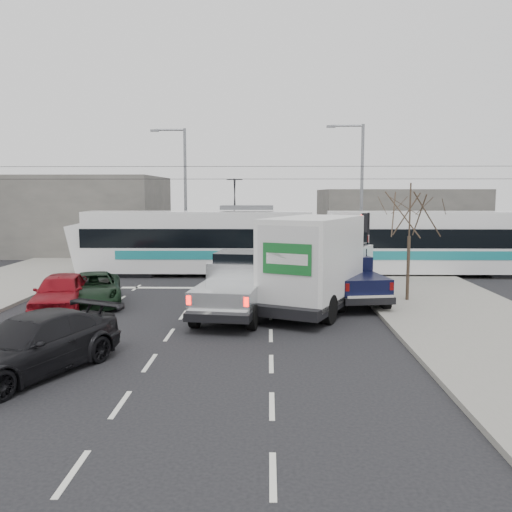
{
  "coord_description": "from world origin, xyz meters",
  "views": [
    {
      "loc": [
        1.62,
        -20.61,
        4.73
      ],
      "look_at": [
        1.03,
        4.45,
        1.8
      ],
      "focal_mm": 38.0,
      "sensor_mm": 36.0,
      "label": 1
    }
  ],
  "objects_px": {
    "street_lamp_far": "(183,187)",
    "silver_pickup": "(237,284)",
    "red_car": "(61,292)",
    "tram": "(319,242)",
    "green_car": "(94,289)",
    "traffic_signal": "(366,233)",
    "street_lamp_near": "(359,187)",
    "dark_car": "(31,345)",
    "navy_pickup": "(347,276)",
    "box_truck": "(318,264)",
    "bare_tree": "(410,215)"
  },
  "relations": [
    {
      "from": "traffic_signal",
      "to": "tram",
      "type": "distance_m",
      "value": 4.41
    },
    {
      "from": "street_lamp_far",
      "to": "red_car",
      "type": "relative_size",
      "value": 1.98
    },
    {
      "from": "street_lamp_far",
      "to": "street_lamp_near",
      "type": "bearing_deg",
      "value": -9.87
    },
    {
      "from": "traffic_signal",
      "to": "green_car",
      "type": "xyz_separation_m",
      "value": [
        -12.29,
        -4.62,
        -2.07
      ]
    },
    {
      "from": "bare_tree",
      "to": "silver_pickup",
      "type": "xyz_separation_m",
      "value": [
        -7.23,
        -2.15,
        -2.62
      ]
    },
    {
      "from": "street_lamp_near",
      "to": "tram",
      "type": "xyz_separation_m",
      "value": [
        -2.81,
        -3.64,
        -3.17
      ]
    },
    {
      "from": "dark_car",
      "to": "silver_pickup",
      "type": "bearing_deg",
      "value": 80.85
    },
    {
      "from": "street_lamp_near",
      "to": "street_lamp_far",
      "type": "height_order",
      "value": "same"
    },
    {
      "from": "traffic_signal",
      "to": "green_car",
      "type": "distance_m",
      "value": 13.29
    },
    {
      "from": "street_lamp_near",
      "to": "bare_tree",
      "type": "bearing_deg",
      "value": -88.58
    },
    {
      "from": "red_car",
      "to": "street_lamp_far",
      "type": "bearing_deg",
      "value": 71.37
    },
    {
      "from": "box_truck",
      "to": "silver_pickup",
      "type": "bearing_deg",
      "value": -144.51
    },
    {
      "from": "traffic_signal",
      "to": "street_lamp_far",
      "type": "bearing_deg",
      "value": 138.28
    },
    {
      "from": "street_lamp_far",
      "to": "dark_car",
      "type": "bearing_deg",
      "value": -91.0
    },
    {
      "from": "street_lamp_near",
      "to": "green_car",
      "type": "bearing_deg",
      "value": -137.29
    },
    {
      "from": "traffic_signal",
      "to": "street_lamp_near",
      "type": "xyz_separation_m",
      "value": [
        0.84,
        7.5,
        2.37
      ]
    },
    {
      "from": "red_car",
      "to": "dark_car",
      "type": "bearing_deg",
      "value": -83.87
    },
    {
      "from": "tram",
      "to": "navy_pickup",
      "type": "bearing_deg",
      "value": -86.33
    },
    {
      "from": "navy_pickup",
      "to": "green_car",
      "type": "distance_m",
      "value": 10.91
    },
    {
      "from": "street_lamp_near",
      "to": "box_truck",
      "type": "height_order",
      "value": "street_lamp_near"
    },
    {
      "from": "silver_pickup",
      "to": "green_car",
      "type": "xyz_separation_m",
      "value": [
        -6.19,
        1.53,
        -0.5
      ]
    },
    {
      "from": "silver_pickup",
      "to": "red_car",
      "type": "distance_m",
      "value": 7.06
    },
    {
      "from": "navy_pickup",
      "to": "red_car",
      "type": "distance_m",
      "value": 11.95
    },
    {
      "from": "green_car",
      "to": "dark_car",
      "type": "relative_size",
      "value": 0.91
    },
    {
      "from": "street_lamp_near",
      "to": "green_car",
      "type": "height_order",
      "value": "street_lamp_near"
    },
    {
      "from": "street_lamp_near",
      "to": "dark_car",
      "type": "distance_m",
      "value": 24.52
    },
    {
      "from": "red_car",
      "to": "green_car",
      "type": "bearing_deg",
      "value": 48.68
    },
    {
      "from": "bare_tree",
      "to": "red_car",
      "type": "distance_m",
      "value": 14.73
    },
    {
      "from": "green_car",
      "to": "red_car",
      "type": "relative_size",
      "value": 1.06
    },
    {
      "from": "dark_car",
      "to": "navy_pickup",
      "type": "bearing_deg",
      "value": 70.42
    },
    {
      "from": "street_lamp_far",
      "to": "silver_pickup",
      "type": "height_order",
      "value": "street_lamp_far"
    },
    {
      "from": "traffic_signal",
      "to": "tram",
      "type": "relative_size",
      "value": 0.13
    },
    {
      "from": "traffic_signal",
      "to": "box_truck",
      "type": "height_order",
      "value": "box_truck"
    },
    {
      "from": "traffic_signal",
      "to": "navy_pickup",
      "type": "bearing_deg",
      "value": -111.26
    },
    {
      "from": "silver_pickup",
      "to": "navy_pickup",
      "type": "relative_size",
      "value": 1.17
    },
    {
      "from": "tram",
      "to": "navy_pickup",
      "type": "relative_size",
      "value": 4.68
    },
    {
      "from": "red_car",
      "to": "tram",
      "type": "bearing_deg",
      "value": 31.96
    },
    {
      "from": "street_lamp_near",
      "to": "tram",
      "type": "height_order",
      "value": "street_lamp_near"
    },
    {
      "from": "bare_tree",
      "to": "silver_pickup",
      "type": "bearing_deg",
      "value": -163.44
    },
    {
      "from": "street_lamp_far",
      "to": "green_car",
      "type": "xyz_separation_m",
      "value": [
        -1.63,
        -14.12,
        -4.44
      ]
    },
    {
      "from": "dark_car",
      "to": "green_car",
      "type": "bearing_deg",
      "value": 122.74
    },
    {
      "from": "green_car",
      "to": "dark_car",
      "type": "distance_m",
      "value": 8.96
    },
    {
      "from": "street_lamp_near",
      "to": "green_car",
      "type": "relative_size",
      "value": 1.86
    },
    {
      "from": "box_truck",
      "to": "bare_tree",
      "type": "bearing_deg",
      "value": 45.89
    },
    {
      "from": "bare_tree",
      "to": "silver_pickup",
      "type": "distance_m",
      "value": 7.98
    },
    {
      "from": "street_lamp_far",
      "to": "red_car",
      "type": "bearing_deg",
      "value": -99.13
    },
    {
      "from": "traffic_signal",
      "to": "street_lamp_near",
      "type": "relative_size",
      "value": 0.4
    },
    {
      "from": "street_lamp_far",
      "to": "tram",
      "type": "xyz_separation_m",
      "value": [
        8.69,
        -5.64,
        -3.17
      ]
    },
    {
      "from": "bare_tree",
      "to": "tram",
      "type": "distance_m",
      "value": 8.65
    },
    {
      "from": "street_lamp_far",
      "to": "green_car",
      "type": "relative_size",
      "value": 1.86
    }
  ]
}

